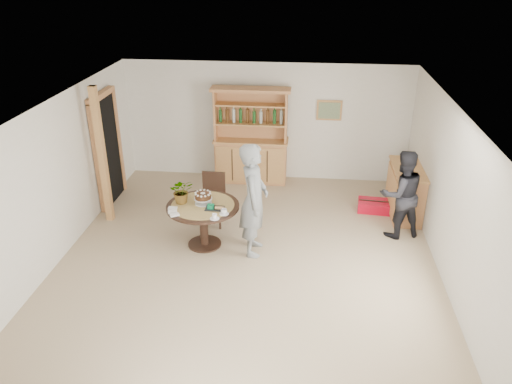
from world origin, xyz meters
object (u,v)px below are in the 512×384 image
object	(u,v)px
dining_chair	(213,195)
teen_boy	(254,200)
sideboard	(405,191)
red_suitcase	(374,206)
dining_table	(203,213)
hutch	(251,150)
adult_person	(401,194)

from	to	relation	value
dining_chair	teen_boy	world-z (taller)	teen_boy
sideboard	red_suitcase	bearing A→B (deg)	172.84
dining_table	hutch	bearing A→B (deg)	80.17
dining_table	teen_boy	world-z (taller)	teen_boy
dining_table	adult_person	size ratio (longest dim) A/B	0.76
dining_table	red_suitcase	distance (m)	3.41
teen_boy	adult_person	distance (m)	2.56
hutch	teen_boy	world-z (taller)	hutch
dining_chair	red_suitcase	distance (m)	3.10
sideboard	hutch	bearing A→B (deg)	157.79
teen_boy	red_suitcase	bearing A→B (deg)	-52.91
hutch	dining_table	distance (m)	2.79
adult_person	dining_table	bearing A→B (deg)	-6.22
dining_chair	hutch	bearing A→B (deg)	79.26
adult_person	hutch	bearing A→B (deg)	-54.49
sideboard	adult_person	bearing A→B (deg)	-106.40
adult_person	teen_boy	bearing A→B (deg)	-0.06
hutch	adult_person	world-z (taller)	hutch
adult_person	sideboard	bearing A→B (deg)	-124.59
adult_person	red_suitcase	size ratio (longest dim) A/B	2.48
dining_table	teen_boy	size ratio (longest dim) A/B	0.64
red_suitcase	dining_chair	bearing A→B (deg)	-160.59
hutch	teen_boy	distance (m)	2.89
sideboard	dining_chair	world-z (taller)	dining_chair
teen_boy	red_suitcase	size ratio (longest dim) A/B	2.97
teen_boy	adult_person	xyz separation A→B (m)	(2.43, 0.79, -0.16)
hutch	dining_chair	xyz separation A→B (m)	(-0.47, -1.92, -0.15)
teen_boy	adult_person	size ratio (longest dim) A/B	1.20
sideboard	teen_boy	xyz separation A→B (m)	(-2.67, -1.61, 0.47)
sideboard	teen_boy	bearing A→B (deg)	-148.88
red_suitcase	teen_boy	bearing A→B (deg)	-136.49
dining_chair	sideboard	bearing A→B (deg)	14.04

